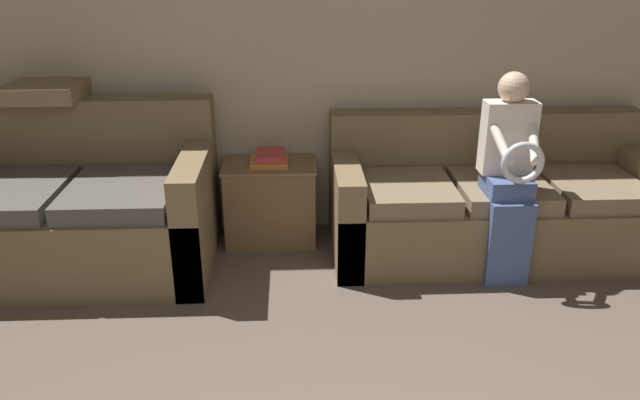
% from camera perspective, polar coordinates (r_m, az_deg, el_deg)
% --- Properties ---
extents(wall_back, '(7.73, 0.06, 2.55)m').
position_cam_1_polar(wall_back, '(4.12, 0.32, 14.27)').
color(wall_back, '#BCB293').
rests_on(wall_back, ground_plane).
extents(couch_main, '(2.05, 0.86, 0.85)m').
position_cam_1_polar(couch_main, '(4.15, 15.44, -0.37)').
color(couch_main, brown).
rests_on(couch_main, ground_plane).
extents(couch_side, '(1.62, 0.96, 0.97)m').
position_cam_1_polar(couch_side, '(4.07, -21.28, -1.05)').
color(couch_side, brown).
rests_on(couch_side, ground_plane).
extents(child_left_seated, '(0.30, 0.38, 1.21)m').
position_cam_1_polar(child_left_seated, '(3.71, 16.92, 2.61)').
color(child_left_seated, '#475B8E').
rests_on(child_left_seated, ground_plane).
extents(side_shelf, '(0.60, 0.41, 0.54)m').
position_cam_1_polar(side_shelf, '(4.14, -4.55, -0.10)').
color(side_shelf, brown).
rests_on(side_shelf, ground_plane).
extents(book_stack, '(0.24, 0.26, 0.08)m').
position_cam_1_polar(book_stack, '(4.03, -4.61, 3.80)').
color(book_stack, orange).
rests_on(book_stack, side_shelf).
extents(throw_pillow, '(0.44, 0.44, 0.10)m').
position_cam_1_polar(throw_pillow, '(4.24, -23.73, 9.16)').
color(throw_pillow, '#846B4C').
rests_on(throw_pillow, couch_side).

